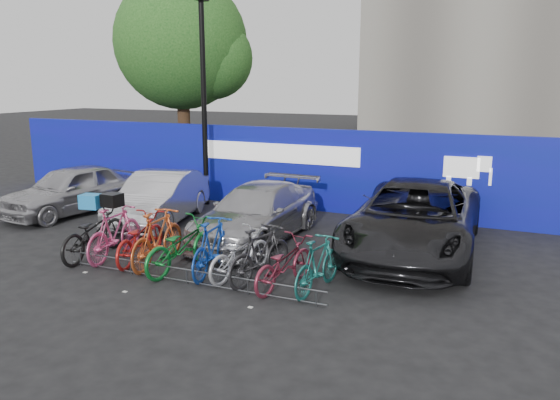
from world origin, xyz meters
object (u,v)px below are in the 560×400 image
Objects in this scene: bike_rack at (186,276)px; bike_4 at (182,246)px; car_3 at (414,219)px; bike_0 at (93,233)px; bike_2 at (140,238)px; bike_6 at (240,254)px; bike_7 at (260,254)px; bike_8 at (284,263)px; lamppost at (204,97)px; car_0 at (71,189)px; bike_1 at (114,233)px; car_2 at (257,213)px; bike_5 at (212,247)px; car_1 at (160,198)px; bike_3 at (158,238)px; tree at (187,46)px; bike_9 at (318,265)px.

bike_4 is (-0.47, 0.57, 0.37)m from bike_rack.
bike_0 is (-6.27, -3.07, -0.24)m from car_3.
bike_2 reaches higher than bike_6.
bike_7 is 1.02× the size of bike_8.
bike_2 is at bearing -175.34° from bike_0.
lamppost is 4.67m from car_0.
car_3 is 2.95× the size of bike_1.
car_2 is 2.54m from bike_5.
bike_2 is (-5.18, -2.89, -0.28)m from car_3.
car_0 is 2.29× the size of bike_8.
car_1 is at bearing -88.80° from lamppost.
bike_6 is (3.46, 0.19, -0.08)m from bike_0.
bike_4 reaches higher than bike_8.
bike_3 reaches higher than bike_4.
bike_8 is (2.88, -0.10, -0.12)m from bike_3.
bike_2 is (5.14, -9.93, -4.57)m from tree.
car_3 is at bearing -103.83° from bike_9.
bike_rack is 1.24× the size of car_2.
bike_9 is at bearing -43.81° from lamppost.
bike_9 is at bearing 172.62° from bike_5.
car_1 is (-3.15, 3.54, 0.52)m from bike_rack.
bike_2 is 1.17m from bike_4.
bike_2 is (-1.54, -2.46, -0.15)m from car_2.
car_2 is at bearing -175.73° from car_3.
car_0 is 2.10× the size of bike_3.
tree reaches higher than lamppost.
bike_8 is at bearing -171.13° from bike_4.
bike_0 is 1.60m from bike_3.
car_3 reaches higher than bike_1.
bike_5 is at bearing 12.35° from bike_7.
car_3 reaches higher than bike_5.
bike_0 is 3.47m from bike_6.
bike_1 is at bearing 13.39° from bike_6.
bike_3 is 3.51m from bike_9.
bike_0 reaches higher than bike_6.
bike_4 is 1.13× the size of bike_6.
bike_rack is at bearing -136.92° from car_3.
car_0 reaches higher than bike_1.
lamppost is 3.20× the size of bike_2.
bike_rack is 2.77× the size of bike_4.
bike_7 is (0.48, -0.09, 0.08)m from bike_6.
car_3 is at bearing -122.45° from bike_6.
bike_1 is at bearing -26.52° from car_0.
bike_5 is at bearing 7.52° from bike_8.
bike_1 is at bearing -171.97° from bike_0.
car_2 is 2.36× the size of bike_2.
bike_rack is 3.23m from car_2.
bike_1 is 1.11m from bike_3.
tree is 4.36× the size of bike_8.
car_3 is (3.56, 3.62, 0.62)m from bike_rack.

